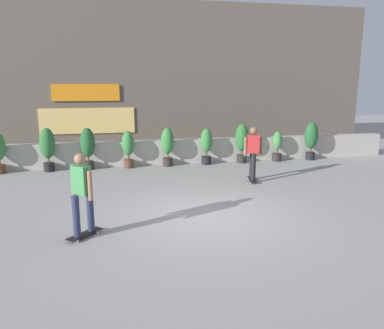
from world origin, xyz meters
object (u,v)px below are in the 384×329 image
at_px(potted_plant_2, 88,145).
at_px(skater_mid_plaza, 253,152).
at_px(potted_plant_1, 47,146).
at_px(potted_plant_4, 168,144).
at_px(potted_plant_8, 311,138).
at_px(potted_plant_3, 128,147).
at_px(potted_plant_6, 242,140).
at_px(potted_plant_7, 277,146).
at_px(skater_by_wall_right, 82,192).
at_px(potted_plant_5, 206,144).

xyz_separation_m(potted_plant_2, skater_mid_plaza, (5.06, -2.77, 0.08)).
xyz_separation_m(potted_plant_1, potted_plant_4, (4.16, 0.00, -0.07)).
xyz_separation_m(potted_plant_4, potted_plant_8, (5.74, -0.00, 0.07)).
relative_size(potted_plant_3, potted_plant_4, 0.95).
relative_size(potted_plant_4, skater_mid_plaza, 0.83).
bearing_deg(potted_plant_6, skater_mid_plaza, -102.53).
bearing_deg(potted_plant_4, potted_plant_6, -0.00).
bearing_deg(potted_plant_8, potted_plant_1, 180.00).
distance_m(potted_plant_7, potted_plant_8, 1.46).
bearing_deg(potted_plant_7, potted_plant_3, 180.00).
xyz_separation_m(potted_plant_6, skater_by_wall_right, (-5.45, -6.24, 0.07)).
relative_size(potted_plant_6, potted_plant_8, 0.99).
relative_size(potted_plant_4, potted_plant_8, 0.94).
xyz_separation_m(potted_plant_5, skater_by_wall_right, (-4.06, -6.24, 0.18)).
xyz_separation_m(potted_plant_3, skater_mid_plaza, (3.66, -2.77, 0.19)).
height_order(potted_plant_1, potted_plant_6, potted_plant_1).
bearing_deg(skater_by_wall_right, skater_mid_plaza, 35.64).
bearing_deg(potted_plant_5, potted_plant_3, 180.00).
distance_m(potted_plant_4, skater_by_wall_right, 6.76).
relative_size(potted_plant_4, potted_plant_6, 0.94).
xyz_separation_m(potted_plant_3, potted_plant_5, (2.89, -0.00, 0.01)).
distance_m(potted_plant_1, skater_by_wall_right, 6.43).
bearing_deg(potted_plant_3, potted_plant_8, -0.00).
relative_size(potted_plant_1, skater_by_wall_right, 0.89).
height_order(potted_plant_3, potted_plant_5, potted_plant_5).
height_order(potted_plant_8, skater_by_wall_right, skater_by_wall_right).
xyz_separation_m(potted_plant_2, potted_plant_6, (5.68, -0.00, 0.01)).
bearing_deg(skater_by_wall_right, potted_plant_5, 56.96).
height_order(skater_by_wall_right, skater_mid_plaza, same).
relative_size(potted_plant_7, skater_mid_plaza, 0.69).
bearing_deg(potted_plant_8, skater_by_wall_right, -143.18).
height_order(potted_plant_6, skater_by_wall_right, skater_by_wall_right).
bearing_deg(skater_mid_plaza, potted_plant_3, 142.87).
distance_m(potted_plant_6, skater_mid_plaza, 2.84).
height_order(potted_plant_1, potted_plant_5, potted_plant_1).
distance_m(skater_by_wall_right, skater_mid_plaza, 5.95).
distance_m(potted_plant_7, skater_by_wall_right, 9.32).
bearing_deg(potted_plant_6, potted_plant_4, 180.00).
xyz_separation_m(potted_plant_6, potted_plant_7, (1.45, 0.00, -0.26)).
bearing_deg(potted_plant_5, skater_by_wall_right, -123.04).
bearing_deg(potted_plant_4, potted_plant_1, -180.00).
distance_m(potted_plant_3, skater_mid_plaza, 4.60).
distance_m(potted_plant_2, skater_mid_plaza, 5.77).
bearing_deg(potted_plant_8, potted_plant_5, 180.00).
relative_size(potted_plant_6, potted_plant_7, 1.28).
relative_size(potted_plant_1, potted_plant_4, 1.07).
xyz_separation_m(potted_plant_2, potted_plant_7, (7.13, 0.00, -0.25)).
xyz_separation_m(potted_plant_5, potted_plant_7, (2.85, 0.00, -0.15)).
bearing_deg(skater_by_wall_right, potted_plant_1, 104.04).
height_order(potted_plant_3, potted_plant_4, potted_plant_4).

